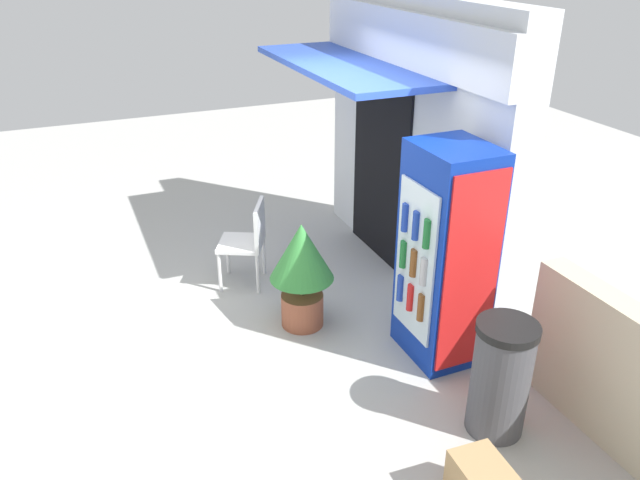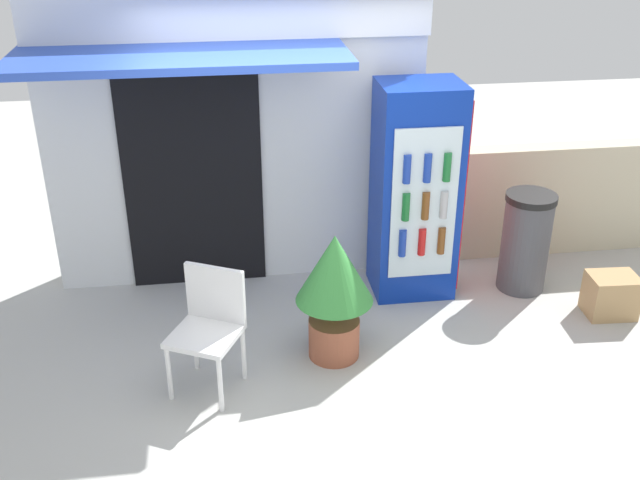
{
  "view_description": "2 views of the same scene",
  "coord_description": "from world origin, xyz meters",
  "px_view_note": "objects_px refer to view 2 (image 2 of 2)",
  "views": [
    {
      "loc": [
        4.83,
        -1.68,
        3.34
      ],
      "look_at": [
        0.12,
        0.31,
        0.83
      ],
      "focal_mm": 35.14,
      "sensor_mm": 36.0,
      "label": 1
    },
    {
      "loc": [
        -0.61,
        -4.61,
        3.38
      ],
      "look_at": [
        0.11,
        0.51,
        0.81
      ],
      "focal_mm": 41.29,
      "sensor_mm": 36.0,
      "label": 2
    }
  ],
  "objects_px": {
    "plastic_chair": "(210,321)",
    "trash_bin": "(526,242)",
    "cardboard_box": "(611,295)",
    "potted_plant_near_shop": "(334,283)",
    "drink_cooler": "(416,192)"
  },
  "relations": [
    {
      "from": "plastic_chair",
      "to": "trash_bin",
      "type": "xyz_separation_m",
      "value": [
        2.79,
        1.03,
        -0.07
      ]
    },
    {
      "from": "trash_bin",
      "to": "cardboard_box",
      "type": "height_order",
      "value": "trash_bin"
    },
    {
      "from": "potted_plant_near_shop",
      "to": "cardboard_box",
      "type": "distance_m",
      "value": 2.48
    },
    {
      "from": "drink_cooler",
      "to": "trash_bin",
      "type": "height_order",
      "value": "drink_cooler"
    },
    {
      "from": "drink_cooler",
      "to": "potted_plant_near_shop",
      "type": "xyz_separation_m",
      "value": [
        -0.86,
        -0.94,
        -0.3
      ]
    },
    {
      "from": "drink_cooler",
      "to": "cardboard_box",
      "type": "height_order",
      "value": "drink_cooler"
    },
    {
      "from": "plastic_chair",
      "to": "cardboard_box",
      "type": "distance_m",
      "value": 3.41
    },
    {
      "from": "cardboard_box",
      "to": "drink_cooler",
      "type": "bearing_deg",
      "value": 156.63
    },
    {
      "from": "drink_cooler",
      "to": "plastic_chair",
      "type": "distance_m",
      "value": 2.17
    },
    {
      "from": "potted_plant_near_shop",
      "to": "trash_bin",
      "type": "xyz_separation_m",
      "value": [
        1.85,
        0.81,
        -0.18
      ]
    },
    {
      "from": "plastic_chair",
      "to": "cardboard_box",
      "type": "xyz_separation_m",
      "value": [
        3.36,
        0.48,
        -0.35
      ]
    },
    {
      "from": "drink_cooler",
      "to": "plastic_chair",
      "type": "height_order",
      "value": "drink_cooler"
    },
    {
      "from": "drink_cooler",
      "to": "trash_bin",
      "type": "xyz_separation_m",
      "value": [
        0.99,
        -0.13,
        -0.48
      ]
    },
    {
      "from": "potted_plant_near_shop",
      "to": "trash_bin",
      "type": "relative_size",
      "value": 1.14
    },
    {
      "from": "plastic_chair",
      "to": "potted_plant_near_shop",
      "type": "xyz_separation_m",
      "value": [
        0.94,
        0.22,
        0.11
      ]
    }
  ]
}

